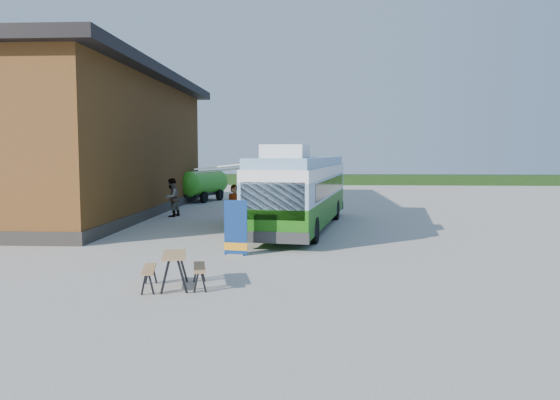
# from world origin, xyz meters

# --- Properties ---
(ground) EXTENTS (100.00, 100.00, 0.00)m
(ground) POSITION_xyz_m (0.00, 0.00, 0.00)
(ground) COLOR #BCB7AD
(ground) RESTS_ON ground
(barn) EXTENTS (9.60, 21.20, 7.50)m
(barn) POSITION_xyz_m (-10.50, 10.00, 3.59)
(barn) COLOR brown
(barn) RESTS_ON ground
(hedge) EXTENTS (40.00, 3.00, 1.00)m
(hedge) POSITION_xyz_m (8.00, 38.00, 0.50)
(hedge) COLOR #264419
(hedge) RESTS_ON ground
(bus) EXTENTS (4.19, 11.76, 3.54)m
(bus) POSITION_xyz_m (1.10, 4.88, 1.69)
(bus) COLOR #277513
(bus) RESTS_ON ground
(awning) EXTENTS (3.21, 4.53, 0.52)m
(awning) POSITION_xyz_m (-1.48, 5.11, 2.57)
(awning) COLOR white
(awning) RESTS_ON ground
(banner) EXTENTS (0.76, 0.26, 1.76)m
(banner) POSITION_xyz_m (-0.90, -1.36, 0.72)
(banner) COLOR navy
(banner) RESTS_ON ground
(picnic_table) EXTENTS (1.70, 1.58, 0.83)m
(picnic_table) POSITION_xyz_m (-1.79, -5.62, 0.62)
(picnic_table) COLOR tan
(picnic_table) RESTS_ON ground
(person_a) EXTENTS (0.77, 0.57, 1.90)m
(person_a) POSITION_xyz_m (-1.76, 4.65, 0.95)
(person_a) COLOR #999999
(person_a) RESTS_ON ground
(person_b) EXTENTS (1.02, 1.15, 1.96)m
(person_b) POSITION_xyz_m (-5.59, 8.94, 0.98)
(person_b) COLOR #999999
(person_b) RESTS_ON ground
(slurry_tanker) EXTENTS (2.76, 5.37, 2.06)m
(slurry_tanker) POSITION_xyz_m (-5.70, 17.78, 1.19)
(slurry_tanker) COLOR green
(slurry_tanker) RESTS_ON ground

